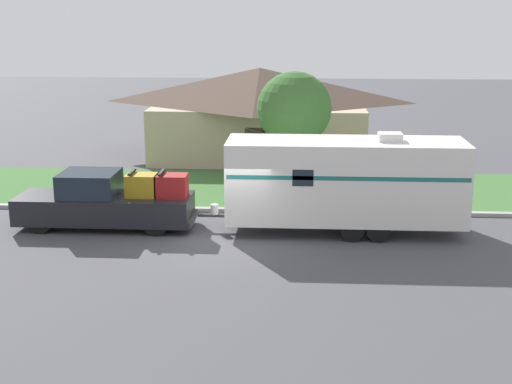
% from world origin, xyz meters
% --- Properties ---
extents(ground_plane, '(120.00, 120.00, 0.00)m').
position_xyz_m(ground_plane, '(0.00, 0.00, 0.00)').
color(ground_plane, '#47474C').
extents(curb_strip, '(80.00, 0.30, 0.14)m').
position_xyz_m(curb_strip, '(0.00, 3.75, 0.07)').
color(curb_strip, '#999993').
rests_on(curb_strip, ground_plane).
extents(lawn_strip, '(80.00, 7.00, 0.03)m').
position_xyz_m(lawn_strip, '(0.00, 7.40, 0.01)').
color(lawn_strip, '#3D6B33').
rests_on(lawn_strip, ground_plane).
extents(house_across_street, '(11.76, 8.20, 4.67)m').
position_xyz_m(house_across_street, '(0.02, 15.07, 2.42)').
color(house_across_street, tan).
rests_on(house_across_street, ground_plane).
extents(pickup_truck, '(6.35, 2.03, 2.10)m').
position_xyz_m(pickup_truck, '(-4.70, 1.43, 0.94)').
color(pickup_truck, black).
rests_on(pickup_truck, ground_plane).
extents(travel_trailer, '(9.30, 2.48, 3.55)m').
position_xyz_m(travel_trailer, '(3.79, 1.43, 1.86)').
color(travel_trailer, black).
rests_on(travel_trailer, ground_plane).
extents(mailbox, '(0.48, 0.20, 1.39)m').
position_xyz_m(mailbox, '(3.18, 4.88, 1.06)').
color(mailbox, brown).
rests_on(mailbox, ground_plane).
extents(tree_in_yard, '(3.05, 3.05, 5.24)m').
position_xyz_m(tree_in_yard, '(1.94, 6.18, 3.70)').
color(tree_in_yard, brown).
rests_on(tree_in_yard, ground_plane).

